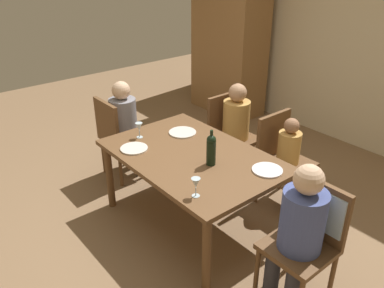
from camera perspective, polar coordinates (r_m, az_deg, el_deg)
name	(u,v)px	position (r m, az deg, el deg)	size (l,w,h in m)	color
ground_plane	(192,221)	(3.84, 0.00, -11.08)	(10.00, 10.00, 0.00)	#846647
rear_room_partition	(368,39)	(5.30, 24.05, 13.62)	(6.40, 0.12, 2.70)	beige
armoire_cabinet	(229,40)	(6.09, 5.39, 14.74)	(1.18, 0.62, 2.18)	olive
dining_table	(192,162)	(3.48, 0.00, -2.67)	(1.57, 1.05, 0.73)	brown
chair_right_end	(311,226)	(2.95, 16.82, -11.27)	(0.44, 0.46, 0.92)	brown
chair_far_left	(230,130)	(4.36, 5.47, 1.98)	(0.44, 0.44, 0.92)	brown
chair_left_end	(117,133)	(4.36, -10.70, 1.56)	(0.44, 0.44, 0.92)	brown
chair_far_right	(281,154)	(3.95, 12.65, -1.37)	(0.44, 0.44, 0.92)	brown
person_woman_host	(299,228)	(2.81, 15.19, -11.65)	(0.30, 0.35, 1.13)	#33333D
person_man_bearded	(238,125)	(4.25, 6.59, 2.71)	(0.33, 0.29, 1.09)	#33333D
person_man_guest	(126,122)	(4.36, -9.53, 3.20)	(0.29, 0.33, 1.10)	#33333D
person_child_small	(290,155)	(3.88, 13.95, -1.61)	(0.25, 0.22, 0.94)	#33333D
wine_bottle_tall_green	(211,149)	(3.22, 2.78, -0.74)	(0.08, 0.08, 0.31)	black
wine_glass_near_left	(196,184)	(2.83, 0.55, -5.73)	(0.07, 0.07, 0.15)	silver
wine_glass_centre	(139,127)	(3.73, -7.64, 2.43)	(0.07, 0.07, 0.15)	silver
dinner_plate_host	(182,132)	(3.83, -1.38, 1.69)	(0.26, 0.26, 0.01)	silver
dinner_plate_guest_left	(267,170)	(3.25, 10.80, -3.71)	(0.25, 0.25, 0.01)	white
dinner_plate_guest_right	(134,148)	(3.56, -8.36, -0.64)	(0.24, 0.24, 0.01)	silver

